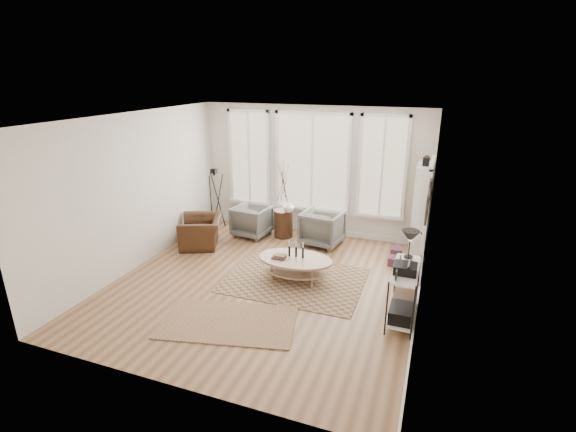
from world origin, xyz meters
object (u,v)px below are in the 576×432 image
at_px(side_table, 283,201).
at_px(accent_chair, 201,231).
at_px(armchair_left, 252,221).
at_px(bookcase, 421,210).
at_px(low_shelf, 404,288).
at_px(armchair_right, 322,228).
at_px(coffee_table, 295,263).

relative_size(side_table, accent_chair, 1.82).
xyz_separation_m(armchair_left, accent_chair, (-0.79, -0.91, -0.04)).
height_order(bookcase, low_shelf, bookcase).
distance_m(low_shelf, armchair_right, 3.07).
distance_m(armchair_right, side_table, 1.07).
distance_m(coffee_table, armchair_left, 2.37).
distance_m(armchair_left, accent_chair, 1.21).
distance_m(bookcase, armchair_left, 3.68).
distance_m(low_shelf, accent_chair, 4.60).
height_order(coffee_table, accent_chair, accent_chair).
distance_m(bookcase, coffee_table, 2.84).
relative_size(armchair_right, accent_chair, 0.86).
xyz_separation_m(armchair_right, side_table, (-0.95, 0.13, 0.47)).
height_order(bookcase, armchair_left, bookcase).
height_order(coffee_table, side_table, side_table).
relative_size(bookcase, low_shelf, 1.58).
bearing_deg(bookcase, armchair_left, -176.96).
distance_m(coffee_table, accent_chair, 2.55).
bearing_deg(side_table, armchair_left, -165.54).
distance_m(side_table, accent_chair, 1.92).
bearing_deg(accent_chair, side_table, 101.99).
height_order(bookcase, side_table, bookcase).
height_order(bookcase, armchair_right, bookcase).
height_order(low_shelf, side_table, side_table).
relative_size(low_shelf, armchair_left, 1.67).
bearing_deg(coffee_table, bookcase, 43.63).
bearing_deg(armchair_right, bookcase, -168.54).
bearing_deg(low_shelf, accent_chair, 162.01).
distance_m(armchair_right, accent_chair, 2.62).
bearing_deg(side_table, bookcase, 0.28).
distance_m(armchair_left, side_table, 0.87).
bearing_deg(low_shelf, side_table, 138.99).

